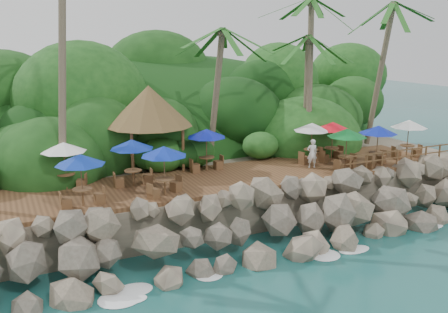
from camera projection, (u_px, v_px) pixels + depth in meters
name	position (u px, v px, depth m)	size (l,w,h in m)	color
ground	(284.00, 264.00, 20.85)	(140.00, 140.00, 0.00)	#19514F
land_base	(164.00, 158.00, 34.66)	(32.00, 25.20, 2.10)	gray
jungle_hill	(137.00, 151.00, 41.50)	(44.80, 28.00, 15.40)	#143811
seawall	(261.00, 223.00, 22.34)	(29.00, 4.00, 2.30)	gray
terrace	(224.00, 179.00, 25.60)	(26.00, 5.00, 0.20)	brown
jungle_foliage	(169.00, 176.00, 34.03)	(44.00, 16.00, 12.00)	#143811
foam_line	(280.00, 260.00, 21.11)	(25.20, 0.80, 0.06)	white
palapa	(149.00, 106.00, 26.48)	(4.73, 4.73, 4.60)	brown
dining_clusters	(255.00, 139.00, 25.55)	(21.71, 5.26, 2.32)	brown
railing	(405.00, 156.00, 27.59)	(8.30, 0.10, 1.00)	brown
waiter	(312.00, 153.00, 27.20)	(0.60, 0.39, 1.63)	white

